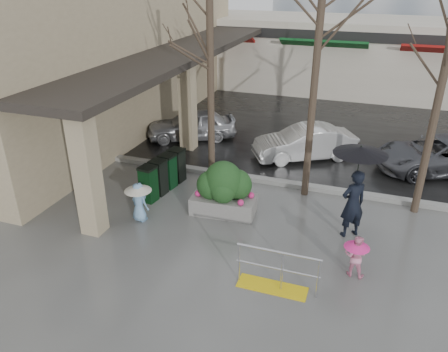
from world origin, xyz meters
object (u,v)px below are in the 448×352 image
Objects in this scene: child_blue at (139,198)px; planter at (224,189)px; tree_midwest at (320,23)px; news_boxes at (163,174)px; car_c at (440,155)px; woman at (355,186)px; car_b at (305,143)px; handrail at (275,275)px; car_a at (192,124)px; tree_west at (210,25)px; child_pink at (356,253)px.

child_blue is 2.46m from planter.
tree_midwest is 5.93× the size of child_blue.
tree_midwest is 6.52m from news_boxes.
news_boxes is 9.74m from car_c.
woman reaches higher than car_b.
handrail is at bearing -50.00° from car_c.
car_b is (4.87, -0.52, 0.00)m from car_a.
tree_west is 6.27m from woman.
tree_west is 7.66m from child_pink.
tree_west is 0.97× the size of tree_midwest.
woman is at bearing -7.24° from car_b.
handrail is 0.50× the size of car_b.
handrail is 7.52m from tree_west.
tree_west is 1.78× the size of car_b.
car_a is at bearing -74.59° from woman.
child_pink is 0.55× the size of planter.
child_blue is at bearing -16.54° from car_a.
tree_west is at bearing -89.31° from car_c.
news_boxes is at bearing -164.08° from tree_midwest.
tree_midwest is at bearing -75.01° from car_c.
woman is 2.23× the size of child_blue.
news_boxes is at bearing -14.67° from car_a.
child_pink is 0.50× the size of news_boxes.
news_boxes is (-5.95, 0.72, -0.92)m from woman.
planter is (-3.62, 0.02, -0.71)m from woman.
tree_west is 4.86m from planter.
planter is 8.20m from car_c.
child_blue is at bearing -75.83° from car_c.
news_boxes is 0.55× the size of car_b.
car_c is at bearing -153.03° from woman.
child_blue is 1.94m from news_boxes.
child_blue is 0.61× the size of planter.
woman is 8.87m from car_a.
car_b is (3.65, 6.09, -0.10)m from child_blue.
handrail is 6.83m from tree_midwest.
news_boxes is (-4.40, -1.25, -4.65)m from tree_midwest.
car_a and car_b have the same top height.
planter reaches higher than car_a.
child_blue reaches higher than handrail.
woman is at bearing 25.21° from car_a.
handrail is at bearing 7.14° from car_a.
woman is at bearing -50.01° from car_c.
tree_midwest is (3.20, 0.00, 0.15)m from tree_west.
news_boxes is 0.47× the size of car_c.
woman is 0.69× the size of car_b.
car_a is 9.60m from car_c.
tree_west is 4.83m from news_boxes.
tree_west is 3.50× the size of planter.
child_pink is at bearing -169.11° from child_blue.
car_b is at bearing 55.45° from news_boxes.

